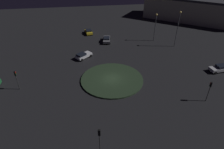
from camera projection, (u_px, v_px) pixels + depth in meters
ground_plane at (112, 80)px, 38.71m from camera, size 121.34×121.34×0.00m
roundabout_island at (112, 79)px, 38.63m from camera, size 12.34×12.34×0.28m
car_yellow at (89, 32)px, 59.42m from camera, size 2.50×4.16×1.30m
car_white at (83, 55)px, 45.98m from camera, size 4.15×3.87×1.40m
car_grey at (107, 39)px, 54.21m from camera, size 2.66×4.81×1.37m
car_silver at (219, 68)px, 40.99m from camera, size 4.01×2.24×1.45m
traffic_light_east at (16, 77)px, 34.59m from camera, size 0.36×0.31×3.90m
traffic_light_north at (99, 137)px, 23.15m from camera, size 0.34×0.38×4.28m
traffic_light_northwest at (210, 88)px, 31.80m from camera, size 0.40×0.37×3.90m
streetlamp_southwest at (156, 23)px, 52.55m from camera, size 0.55×0.55×7.61m
streetlamp_southwest_near at (178, 24)px, 48.74m from camera, size 0.55×0.55×9.30m
store_building at (193, 9)px, 69.27m from camera, size 32.81×29.07×7.94m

